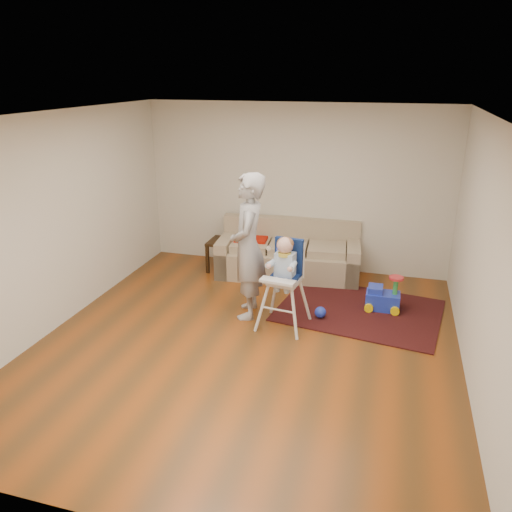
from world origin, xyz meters
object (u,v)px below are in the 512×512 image
(side_table, at_px, (225,255))
(ride_on_toy, at_px, (383,292))
(high_chair, at_px, (284,284))
(toy_ball, at_px, (320,312))
(adult, at_px, (248,247))
(sofa, at_px, (288,250))

(side_table, bearing_deg, ride_on_toy, -17.88)
(ride_on_toy, height_order, high_chair, high_chair)
(toy_ball, relative_size, adult, 0.08)
(ride_on_toy, relative_size, high_chair, 0.41)
(high_chair, xyz_separation_m, adult, (-0.54, 0.20, 0.39))
(ride_on_toy, bearing_deg, toy_ball, -147.67)
(toy_ball, distance_m, high_chair, 0.73)
(side_table, bearing_deg, toy_ball, -36.47)
(side_table, height_order, toy_ball, side_table)
(sofa, height_order, adult, adult)
(toy_ball, bearing_deg, ride_on_toy, 32.69)
(sofa, height_order, ride_on_toy, sofa)
(high_chair, bearing_deg, side_table, 136.62)
(adult, bearing_deg, side_table, -161.74)
(ride_on_toy, xyz_separation_m, adult, (-1.76, -0.63, 0.71))
(toy_ball, bearing_deg, side_table, 143.53)
(toy_ball, bearing_deg, adult, -172.60)
(side_table, xyz_separation_m, high_chair, (1.39, -1.67, 0.34))
(sofa, height_order, toy_ball, sofa)
(sofa, bearing_deg, ride_on_toy, -35.94)
(side_table, xyz_separation_m, ride_on_toy, (2.61, -0.84, 0.01))
(side_table, xyz_separation_m, adult, (0.85, -1.48, 0.72))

